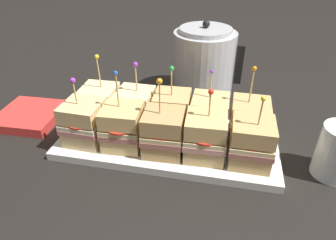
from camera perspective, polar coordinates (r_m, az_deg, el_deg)
ground_plane at (r=0.69m, az=0.00°, el=-4.69°), size 6.00×6.00×0.00m
serving_platter at (r=0.69m, az=0.00°, el=-4.10°), size 0.49×0.21×0.02m
sandwich_front_far_left at (r=0.68m, az=-15.67°, el=-0.49°), size 0.09×0.09×0.15m
sandwich_front_left at (r=0.64m, az=-8.61°, el=-1.33°), size 0.09×0.09×0.17m
sandwich_front_center at (r=0.62m, az=-0.99°, el=-2.40°), size 0.09×0.09×0.17m
sandwich_front_right at (r=0.61m, az=7.12°, el=-3.19°), size 0.09×0.09×0.15m
sandwich_front_far_right at (r=0.61m, az=15.56°, el=-4.20°), size 0.09×0.09×0.15m
sandwich_back_far_left at (r=0.74m, az=-12.77°, el=2.95°), size 0.09×0.09×0.17m
sandwich_back_left at (r=0.71m, az=-6.20°, el=2.30°), size 0.09×0.09×0.16m
sandwich_back_center at (r=0.70m, az=0.89°, el=1.68°), size 0.09×0.09×0.16m
sandwich_back_right at (r=0.69m, az=7.90°, el=0.88°), size 0.08×0.08×0.15m
sandwich_back_far_right at (r=0.69m, az=15.22°, el=0.02°), size 0.09×0.09×0.17m
kettle_steel at (r=0.88m, az=6.86°, el=10.72°), size 0.20×0.17×0.22m
napkin_stack at (r=0.86m, az=-24.78°, el=0.79°), size 0.15×0.15×0.02m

